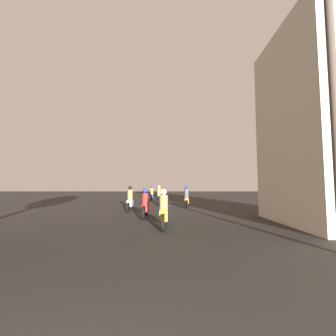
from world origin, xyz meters
TOP-DOWN VIEW (x-y plane):
  - motorcycle_yellow at (0.67, 8.40)m, footprint 0.60×1.95m
  - motorcycle_red at (-0.34, 11.10)m, footprint 0.60×2.04m
  - motorcycle_white at (-1.62, 14.09)m, footprint 0.60×1.94m
  - motorcycle_orange at (2.19, 16.94)m, footprint 0.60×2.04m
  - motorcycle_black at (-0.03, 19.56)m, footprint 0.60×2.04m
  - motorcycle_blue at (-0.99, 23.75)m, footprint 0.60×2.02m
  - building_right_near at (7.85, 9.19)m, footprint 4.37×5.25m
  - utility_pole_near at (5.02, 5.14)m, footprint 1.60×0.20m

SIDE VIEW (x-z plane):
  - motorcycle_red at x=-0.34m, z-range -0.14..1.34m
  - motorcycle_yellow at x=0.67m, z-range -0.15..1.35m
  - motorcycle_orange at x=2.19m, z-range -0.16..1.43m
  - motorcycle_white at x=-1.62m, z-range -0.16..1.43m
  - motorcycle_blue at x=-0.99m, z-range -0.15..1.43m
  - motorcycle_black at x=-0.03m, z-range -0.17..1.45m
  - utility_pole_near at x=5.02m, z-range 0.16..7.51m
  - building_right_near at x=7.85m, z-range 0.00..8.49m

